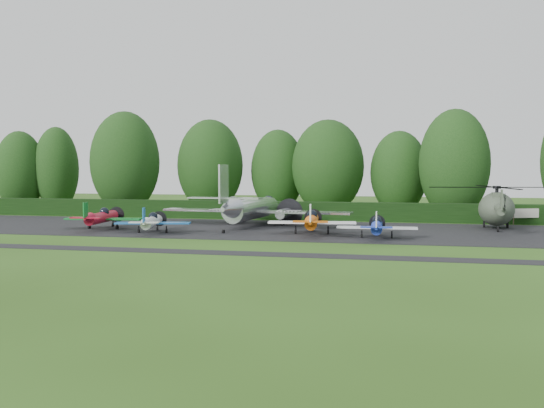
% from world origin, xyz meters
% --- Properties ---
extents(ground, '(160.00, 160.00, 0.00)m').
position_xyz_m(ground, '(0.00, 0.00, 0.00)').
color(ground, '#2B4A14').
rests_on(ground, ground).
extents(apron, '(70.00, 18.00, 0.01)m').
position_xyz_m(apron, '(0.00, 10.00, 0.00)').
color(apron, black).
rests_on(apron, ground).
extents(taxiway_verge, '(70.00, 2.00, 0.00)m').
position_xyz_m(taxiway_verge, '(0.00, -6.00, 0.00)').
color(taxiway_verge, black).
rests_on(taxiway_verge, ground).
extents(hedgerow, '(90.00, 1.60, 2.00)m').
position_xyz_m(hedgerow, '(0.00, 21.00, 0.00)').
color(hedgerow, black).
rests_on(hedgerow, ground).
extents(transport_plane, '(19.41, 14.89, 6.22)m').
position_xyz_m(transport_plane, '(-1.25, 12.53, 1.73)').
color(transport_plane, silver).
rests_on(transport_plane, ground).
extents(light_plane_red, '(7.25, 7.62, 2.79)m').
position_xyz_m(light_plane_red, '(-13.89, 6.32, 1.16)').
color(light_plane_red, '#A20F25').
rests_on(light_plane_red, ground).
extents(light_plane_white, '(6.54, 6.87, 2.51)m').
position_xyz_m(light_plane_white, '(-8.04, 4.28, 1.05)').
color(light_plane_white, silver).
rests_on(light_plane_white, ground).
extents(light_plane_orange, '(7.50, 7.89, 2.88)m').
position_xyz_m(light_plane_orange, '(5.67, 6.31, 1.20)').
color(light_plane_orange, '#D55B0C').
rests_on(light_plane_orange, ground).
extents(light_plane_blue, '(6.44, 6.77, 2.47)m').
position_xyz_m(light_plane_blue, '(11.22, 4.49, 1.03)').
color(light_plane_blue, '#1D32AE').
rests_on(light_plane_blue, ground).
extents(helicopter, '(12.50, 14.64, 4.03)m').
position_xyz_m(helicopter, '(21.73, 14.96, 2.16)').
color(helicopter, '#3D4938').
rests_on(helicopter, ground).
extents(sign_board, '(2.95, 0.11, 1.66)m').
position_xyz_m(sign_board, '(25.26, 19.82, 1.12)').
color(sign_board, '#3F3326').
rests_on(sign_board, ground).
extents(tree_0, '(6.44, 6.44, 10.67)m').
position_xyz_m(tree_0, '(-37.06, 27.19, 5.32)').
color(tree_0, black).
rests_on(tree_0, ground).
extents(tree_1, '(8.61, 8.61, 12.09)m').
position_xyz_m(tree_1, '(-11.76, 31.44, 6.04)').
color(tree_1, black).
rests_on(tree_1, ground).
extents(tree_2, '(7.91, 7.91, 12.42)m').
position_xyz_m(tree_2, '(18.77, 27.11, 6.20)').
color(tree_2, black).
rests_on(tree_2, ground).
extents(tree_4, '(7.02, 7.02, 10.33)m').
position_xyz_m(tree_4, '(12.54, 32.17, 5.15)').
color(tree_4, black).
rests_on(tree_4, ground).
extents(tree_5, '(5.79, 5.79, 11.25)m').
position_xyz_m(tree_5, '(-32.54, 28.70, 5.61)').
color(tree_5, black).
rests_on(tree_5, ground).
extents(tree_6, '(9.09, 9.09, 11.83)m').
position_xyz_m(tree_6, '(3.75, 31.73, 5.91)').
color(tree_6, black).
rests_on(tree_6, ground).
extents(tree_8, '(8.86, 8.86, 13.02)m').
position_xyz_m(tree_8, '(-22.04, 27.71, 6.50)').
color(tree_8, black).
rests_on(tree_8, ground).
extents(tree_9, '(7.07, 7.07, 10.78)m').
position_xyz_m(tree_9, '(-3.10, 33.53, 5.38)').
color(tree_9, black).
rests_on(tree_9, ground).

